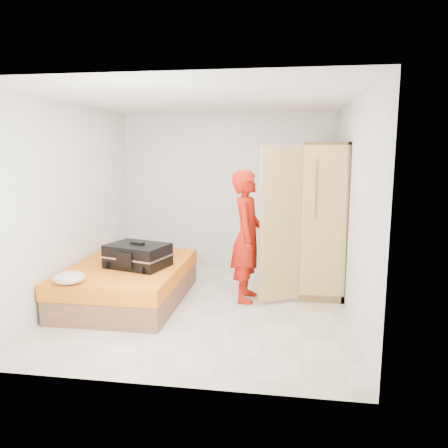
# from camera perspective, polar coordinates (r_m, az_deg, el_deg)

# --- Properties ---
(room) EXTENTS (4.00, 4.02, 2.60)m
(room) POSITION_cam_1_polar(r_m,az_deg,el_deg) (5.50, -2.47, 2.32)
(room) COLOR beige
(room) RESTS_ON ground
(bed) EXTENTS (1.42, 2.02, 0.50)m
(bed) POSITION_cam_1_polar(r_m,az_deg,el_deg) (6.03, -12.30, -7.45)
(bed) COLOR #8C5B3F
(bed) RESTS_ON ground
(wardrobe) EXTENTS (1.11, 1.46, 2.10)m
(wardrobe) POSITION_cam_1_polar(r_m,az_deg,el_deg) (6.28, 12.21, 0.27)
(wardrobe) COLOR #D6B968
(wardrobe) RESTS_ON ground
(person) EXTENTS (0.44, 0.65, 1.74)m
(person) POSITION_cam_1_polar(r_m,az_deg,el_deg) (5.79, 3.05, -1.60)
(person) COLOR red
(person) RESTS_ON ground
(suitcase) EXTENTS (0.89, 0.74, 0.33)m
(suitcase) POSITION_cam_1_polar(r_m,az_deg,el_deg) (5.78, -11.22, -4.07)
(suitcase) COLOR black
(suitcase) RESTS_ON bed
(round_cushion) EXTENTS (0.36, 0.36, 0.14)m
(round_cushion) POSITION_cam_1_polar(r_m,az_deg,el_deg) (5.30, -19.56, -6.63)
(round_cushion) COLOR silver
(round_cushion) RESTS_ON bed
(pillow) EXTENTS (0.59, 0.35, 0.10)m
(pillow) POSITION_cam_1_polar(r_m,az_deg,el_deg) (6.77, -11.12, -2.86)
(pillow) COLOR silver
(pillow) RESTS_ON bed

